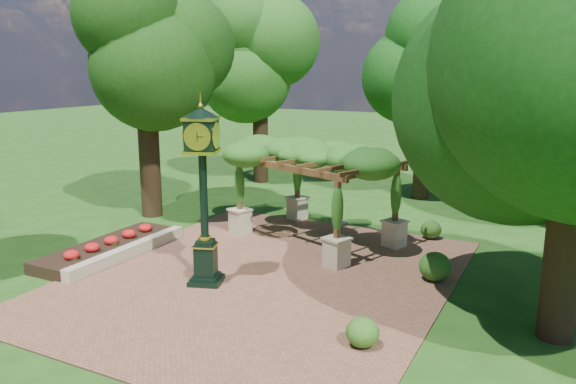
% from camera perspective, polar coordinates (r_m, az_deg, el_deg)
% --- Properties ---
extents(ground, '(120.00, 120.00, 0.00)m').
position_cam_1_polar(ground, '(15.41, -4.31, -9.83)').
color(ground, '#1E4714').
rests_on(ground, ground).
extents(brick_plaza, '(10.00, 12.00, 0.04)m').
position_cam_1_polar(brick_plaza, '(16.20, -2.45, -8.58)').
color(brick_plaza, brown).
rests_on(brick_plaza, ground).
extents(border_wall, '(0.35, 5.00, 0.40)m').
position_cam_1_polar(border_wall, '(18.38, -15.89, -5.88)').
color(border_wall, '#C6B793').
rests_on(border_wall, ground).
extents(flower_bed, '(1.50, 5.00, 0.36)m').
position_cam_1_polar(flower_bed, '(18.99, -17.89, -5.48)').
color(flower_bed, red).
rests_on(flower_bed, ground).
extents(pedestal_clock, '(1.23, 1.23, 4.92)m').
position_cam_1_polar(pedestal_clock, '(15.06, -8.63, 1.24)').
color(pedestal_clock, black).
rests_on(pedestal_clock, brick_plaza).
extents(pergola, '(6.27, 5.06, 3.42)m').
position_cam_1_polar(pergola, '(18.87, 2.76, 3.24)').
color(pergola, beige).
rests_on(pergola, brick_plaza).
extents(sundial, '(0.55, 0.55, 0.98)m').
position_cam_1_polar(sundial, '(21.45, 5.16, -2.16)').
color(sundial, gray).
rests_on(sundial, ground).
extents(shrub_front, '(0.89, 0.89, 0.64)m').
position_cam_1_polar(shrub_front, '(12.37, 7.59, -13.95)').
color(shrub_front, '#2D5E1A').
rests_on(shrub_front, brick_plaza).
extents(shrub_mid, '(1.01, 1.01, 0.81)m').
position_cam_1_polar(shrub_mid, '(16.27, 14.72, -7.32)').
color(shrub_mid, '#235417').
rests_on(shrub_mid, brick_plaza).
extents(shrub_back, '(0.85, 0.85, 0.64)m').
position_cam_1_polar(shrub_back, '(20.13, 14.32, -3.70)').
color(shrub_back, '#2F5E1B').
rests_on(shrub_back, brick_plaza).
extents(tree_west_near, '(4.61, 4.61, 10.51)m').
position_cam_1_polar(tree_west_near, '(22.66, -14.55, 15.54)').
color(tree_west_near, '#352315').
rests_on(tree_west_near, ground).
extents(tree_west_far, '(4.69, 4.69, 9.40)m').
position_cam_1_polar(tree_west_far, '(28.98, -2.90, 13.69)').
color(tree_west_far, '#322013').
rests_on(tree_west_far, ground).
extents(tree_north, '(4.38, 4.38, 8.66)m').
position_cam_1_polar(tree_north, '(25.72, 13.94, 12.35)').
color(tree_north, '#372716').
rests_on(tree_north, ground).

